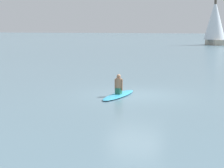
% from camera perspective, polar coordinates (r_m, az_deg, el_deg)
% --- Properties ---
extents(ground_plane, '(400.00, 400.00, 0.00)m').
position_cam_1_polar(ground_plane, '(18.40, 3.41, -1.61)').
color(ground_plane, slate).
extents(surfboard, '(0.84, 3.19, 0.10)m').
position_cam_1_polar(surfboard, '(18.12, 0.96, -1.59)').
color(surfboard, '#339EC6').
rests_on(surfboard, ground).
extents(person_paddler, '(0.40, 0.31, 0.91)m').
position_cam_1_polar(person_paddler, '(18.05, 0.96, -0.15)').
color(person_paddler, '#26664C').
rests_on(person_paddler, surfboard).
extents(sailboat_far_left, '(5.12, 5.60, 8.99)m').
position_cam_1_polar(sailboat_far_left, '(74.25, 14.57, 8.70)').
color(sailboat_far_left, '#B2A893').
rests_on(sailboat_far_left, ground).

